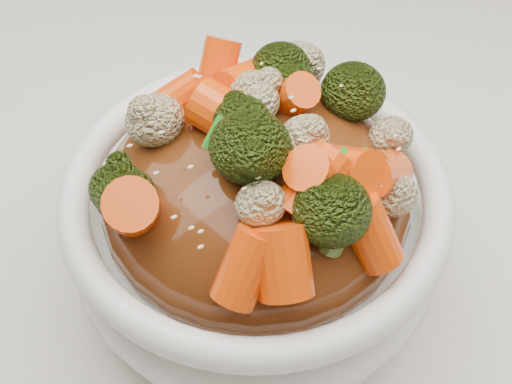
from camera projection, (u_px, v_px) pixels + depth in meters
tablecloth at (294, 205)px, 0.52m from camera, size 1.20×0.80×0.04m
bowl at (256, 227)px, 0.43m from camera, size 0.26×0.26×0.09m
sauce_base at (256, 195)px, 0.41m from camera, size 0.21×0.21×0.10m
carrots at (256, 114)px, 0.36m from camera, size 0.21×0.21×0.05m
broccoli at (256, 116)px, 0.36m from camera, size 0.21×0.21×0.05m
cauliflower at (256, 119)px, 0.36m from camera, size 0.21×0.21×0.04m
scallions at (256, 113)px, 0.36m from camera, size 0.16×0.16×0.02m
sesame_seeds at (256, 113)px, 0.36m from camera, size 0.19×0.19×0.01m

